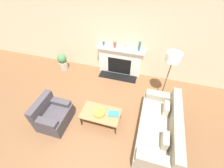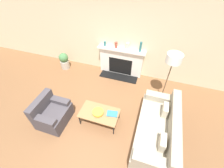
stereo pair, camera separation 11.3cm
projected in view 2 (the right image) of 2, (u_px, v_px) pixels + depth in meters
name	position (u px, v px, depth m)	size (l,w,h in m)	color
ground_plane	(88.00, 127.00, 4.06)	(18.00, 18.00, 0.00)	brown
wall_back	(117.00, 34.00, 4.92)	(18.00, 0.06, 2.90)	beige
fireplace	(121.00, 62.00, 5.42)	(1.66, 0.59, 1.03)	silver
couch	(158.00, 130.00, 3.64)	(0.90, 1.96, 0.86)	#9E937F
armchair_near	(52.00, 114.00, 4.02)	(0.74, 0.84, 0.78)	#423D42
coffee_table	(99.00, 113.00, 3.96)	(1.03, 0.59, 0.38)	olive
bowl	(98.00, 112.00, 3.89)	(0.29, 0.29, 0.08)	gold
book	(112.00, 114.00, 3.90)	(0.31, 0.23, 0.02)	teal
floor_lamp	(173.00, 62.00, 3.88)	(0.40, 0.40, 1.63)	brown
mantel_vase_left	(105.00, 44.00, 5.15)	(0.08, 0.08, 0.16)	#28666B
mantel_vase_center_left	(116.00, 45.00, 5.05)	(0.10, 0.10, 0.20)	brown
mantel_vase_center_right	(127.00, 46.00, 4.95)	(0.12, 0.12, 0.24)	beige
mantel_vase_right	(141.00, 47.00, 4.81)	(0.07, 0.07, 0.34)	#28666B
potted_plant	(64.00, 61.00, 5.78)	(0.35, 0.35, 0.65)	#B2A899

